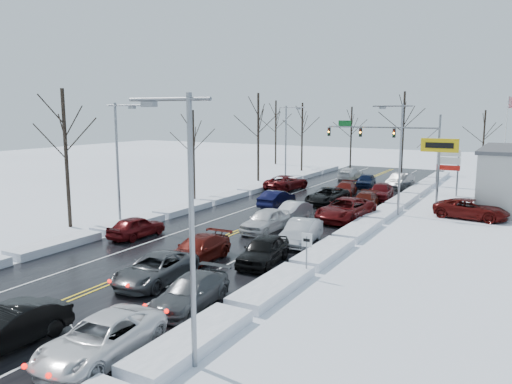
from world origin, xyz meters
The scene contains 43 objects.
ground centered at (0.00, 0.00, 0.00)m, with size 160.00×160.00×0.00m, color white.
road_surface centered at (0.00, 2.00, 0.01)m, with size 14.00×84.00×0.01m, color black.
snow_bank_left centered at (-7.60, 2.00, 0.00)m, with size 1.73×72.00×0.50m, color white.
snow_bank_right centered at (7.60, 2.00, 0.00)m, with size 1.73×72.00×0.50m, color white.
traffic_signal_mast centered at (3.45, 27.99, 5.48)m, with size 13.28×0.39×8.00m.
tires_plus_sign centered at (10.50, 15.99, 4.99)m, with size 3.20×0.34×6.00m.
used_vehicles_sign centered at (10.50, 22.00, 3.32)m, with size 2.20×0.22×4.65m.
speed_limit_sign centered at (8.20, -8.00, 1.63)m, with size 0.55×0.09×2.35m.
flagpole centered at (15.17, 30.00, 5.93)m, with size 1.87×1.20×10.00m.
streetlight_se centered at (8.30, -18.00, 5.31)m, with size 3.20×0.25×9.00m.
streetlight_ne centered at (8.30, 10.00, 5.31)m, with size 3.20×0.25×9.00m.
streetlight_sw centered at (-8.30, -4.00, 5.31)m, with size 3.20×0.25×9.00m.
streetlight_nw centered at (-8.30, 24.00, 5.31)m, with size 3.20×0.25×9.00m.
tree_left_b centered at (-11.50, -6.00, 6.99)m, with size 4.00×4.00×10.00m.
tree_left_c centered at (-10.50, 8.00, 5.94)m, with size 3.40×3.40×8.50m.
tree_left_d centered at (-11.20, 22.00, 7.33)m, with size 4.20×4.20×10.50m.
tree_left_e centered at (-10.80, 34.00, 6.64)m, with size 3.80×3.80×9.50m.
tree_far_a centered at (-18.00, 40.00, 6.99)m, with size 4.00×4.00×10.00m.
tree_far_b centered at (-6.00, 41.00, 6.29)m, with size 3.60×3.60×9.00m.
tree_far_c centered at (2.00, 39.00, 7.68)m, with size 4.40×4.40×11.00m.
tree_far_d centered at (12.00, 40.50, 5.94)m, with size 3.40×3.40×8.50m.
queued_car_1 centered at (1.87, -20.13, 0.00)m, with size 1.56×4.48×1.48m, color black.
queued_car_2 centered at (1.93, -12.26, 0.00)m, with size 2.34×5.07×1.41m, color #424548.
queued_car_3 centered at (1.75, -8.42, 0.00)m, with size 2.01×4.93×1.43m, color #51100A.
queued_car_4 centered at (1.75, -0.33, 0.00)m, with size 1.94×4.81×1.64m, color silver.
queued_car_5 centered at (1.82, 3.95, 0.00)m, with size 1.50×4.29×1.41m, color #94969B.
queued_car_6 centered at (1.77, 11.50, 0.00)m, with size 2.55×5.53×1.54m, color black.
queued_car_7 centered at (1.57, 16.96, 0.00)m, with size 1.86×4.56×1.32m, color #520F0A.
queued_car_8 centered at (1.80, 23.17, 0.00)m, with size 1.79×4.46×1.52m, color black.
queued_car_10 centered at (5.35, -19.11, 0.00)m, with size 2.35×5.10×1.42m, color white.
queued_car_11 centered at (5.32, -13.90, 0.00)m, with size 1.89×4.66×1.35m, color #44474A.
queued_car_12 centered at (5.15, -6.95, 0.00)m, with size 1.85×4.61×1.57m, color black.
queued_car_13 centered at (5.25, -2.06, 0.00)m, with size 1.64×4.69×1.55m, color #AAADB2.
queued_car_14 centered at (5.43, 5.94, 0.00)m, with size 2.86×6.20×1.72m, color #4B0A0A.
queued_car_15 centered at (5.22, 11.60, 0.00)m, with size 1.87×4.60×1.33m, color #450F09.
queued_car_16 centered at (5.36, 16.30, 0.00)m, with size 1.97×4.89×1.67m, color #4A090D.
queued_car_17 centered at (5.28, 24.37, 0.00)m, with size 1.76×5.05×1.66m, color #383B3D.
oncoming_car_0 centered at (-1.68, 8.19, 0.00)m, with size 1.59×4.56×1.50m, color black.
oncoming_car_1 centered at (-5.17, 17.43, 0.00)m, with size 2.65×5.76×1.60m, color #4E0A0C.
oncoming_car_2 centered at (-1.87, 28.76, 0.00)m, with size 2.05×5.05×1.46m, color silver.
oncoming_car_3 centered at (-5.10, -5.95, 0.00)m, with size 1.73×4.31×1.47m, color #4F0A0C.
parked_car_0 centered at (13.88, 11.35, 0.00)m, with size 2.57×5.58×1.55m, color #470B09.
parked_car_2 centered at (15.09, 20.68, 0.00)m, with size 1.95×4.85×1.65m, color #4D0A11.
Camera 1 is at (17.86, -30.54, 8.46)m, focal length 35.00 mm.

